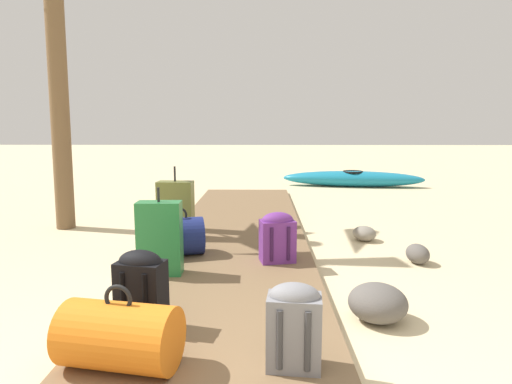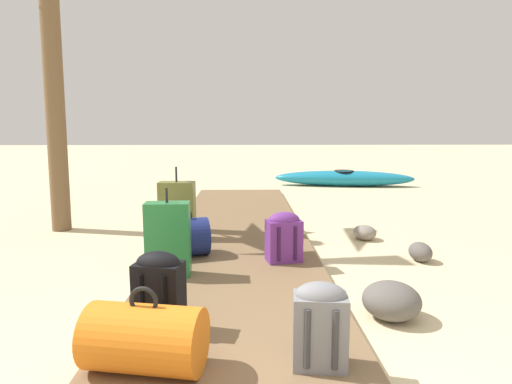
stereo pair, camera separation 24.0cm
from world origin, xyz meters
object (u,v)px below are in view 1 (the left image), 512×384
at_px(kayak, 353,179).
at_px(duffel_bag_navy, 180,236).
at_px(duffel_bag_orange, 120,336).
at_px(suitcase_green, 160,238).
at_px(backpack_grey, 294,324).
at_px(backpack_purple, 277,236).
at_px(backpack_black, 141,287).
at_px(suitcase_olive, 176,209).

bearing_deg(kayak, duffel_bag_navy, -117.17).
relative_size(duffel_bag_orange, kayak, 0.20).
relative_size(suitcase_green, backpack_grey, 1.63).
xyz_separation_m(duffel_bag_orange, backpack_purple, (0.94, 1.94, 0.08)).
xyz_separation_m(backpack_black, duffel_bag_orange, (0.02, -0.49, -0.09)).
relative_size(suitcase_olive, suitcase_green, 1.08).
height_order(suitcase_green, duffel_bag_navy, suitcase_green).
bearing_deg(suitcase_green, duffel_bag_orange, -84.81).
bearing_deg(duffel_bag_orange, duffel_bag_navy, 92.00).
bearing_deg(backpack_black, backpack_purple, 56.49).
bearing_deg(backpack_black, backpack_grey, -25.94).
bearing_deg(duffel_bag_navy, duffel_bag_orange, -88.00).
xyz_separation_m(backpack_black, kayak, (2.97, 7.55, -0.17)).
xyz_separation_m(backpack_grey, kayak, (1.99, 8.03, -0.15)).
distance_m(backpack_grey, duffel_bag_orange, 0.97).
height_order(duffel_bag_orange, backpack_purple, backpack_purple).
bearing_deg(backpack_purple, duffel_bag_orange, -115.86).
relative_size(backpack_grey, kayak, 0.14).
distance_m(suitcase_green, duffel_bag_orange, 1.56).
bearing_deg(suitcase_olive, backpack_purple, -38.37).
height_order(suitcase_olive, kayak, suitcase_olive).
bearing_deg(backpack_grey, backpack_black, 154.06).
height_order(duffel_bag_orange, kayak, duffel_bag_orange).
height_order(backpack_black, kayak, backpack_black).
bearing_deg(backpack_grey, backpack_purple, 90.74).
bearing_deg(suitcase_olive, backpack_black, -84.15).
distance_m(suitcase_green, kayak, 7.20).
height_order(backpack_black, backpack_purple, backpack_black).
bearing_deg(suitcase_olive, kayak, 58.06).
height_order(suitcase_green, backpack_purple, suitcase_green).
xyz_separation_m(duffel_bag_navy, backpack_black, (0.06, -1.65, 0.08)).
bearing_deg(duffel_bag_navy, suitcase_green, -96.33).
bearing_deg(backpack_grey, suitcase_green, 125.70).
bearing_deg(suitcase_olive, duffel_bag_orange, -84.80).
distance_m(suitcase_olive, backpack_grey, 3.12).
relative_size(suitcase_green, duffel_bag_orange, 1.15).
bearing_deg(kayak, suitcase_olive, -121.94).
xyz_separation_m(suitcase_green, duffel_bag_orange, (0.14, -1.55, -0.15)).
distance_m(backpack_purple, kayak, 6.44).
bearing_deg(kayak, backpack_purple, -108.25).
xyz_separation_m(suitcase_olive, kayak, (3.22, 5.16, -0.23)).
xyz_separation_m(suitcase_green, backpack_purple, (1.08, 0.38, -0.07)).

